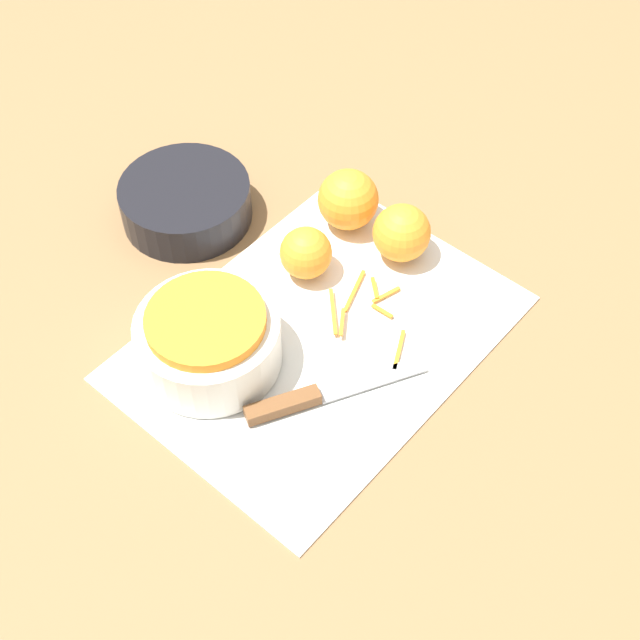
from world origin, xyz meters
TOP-DOWN VIEW (x-y plane):
  - ground_plane at (0.00, 0.00)m, footprint 4.00×4.00m
  - cutting_board at (0.00, 0.00)m, footprint 0.46×0.34m
  - bowl_speckled at (-0.11, 0.08)m, footprint 0.17×0.17m
  - bowl_dark at (0.04, 0.28)m, footprint 0.18×0.18m
  - knife at (-0.09, -0.05)m, footprint 0.21×0.13m
  - orange_left at (0.17, 0.10)m, footprint 0.08×0.08m
  - orange_right at (0.17, 0.01)m, footprint 0.08×0.08m
  - orange_back at (0.07, 0.08)m, footprint 0.07×0.07m
  - peel_pile at (0.06, -0.02)m, footprint 0.12×0.14m

SIDE VIEW (x-z plane):
  - ground_plane at x=0.00m, z-range 0.00..0.00m
  - cutting_board at x=0.00m, z-range 0.00..0.01m
  - peel_pile at x=0.06m, z-range 0.00..0.01m
  - knife at x=-0.09m, z-range 0.00..0.02m
  - bowl_dark at x=0.04m, z-range 0.00..0.06m
  - orange_back at x=0.07m, z-range 0.01..0.07m
  - orange_right at x=0.17m, z-range 0.01..0.08m
  - bowl_speckled at x=-0.11m, z-range 0.00..0.09m
  - orange_left at x=0.17m, z-range 0.01..0.09m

